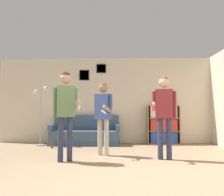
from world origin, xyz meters
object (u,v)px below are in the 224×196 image
(person_player_foreground_left, at_px, (65,105))
(bottle_on_floor, at_px, (52,145))
(person_watcher_holding_cup, at_px, (164,108))
(person_player_foreground_center, at_px, (103,110))
(bookshelf, at_px, (163,125))
(drinking_cup, at_px, (164,104))
(floor_lamp, at_px, (41,103))
(couch, at_px, (85,135))

(person_player_foreground_left, xyz_separation_m, bottle_on_floor, (-0.75, 1.80, -1.02))
(person_player_foreground_left, xyz_separation_m, person_watcher_holding_cup, (2.02, 0.29, -0.04))
(person_player_foreground_left, distance_m, person_watcher_holding_cup, 2.04)
(person_player_foreground_left, bearing_deg, bottle_on_floor, 112.66)
(person_watcher_holding_cup, bearing_deg, person_player_foreground_center, 161.43)
(bookshelf, distance_m, person_player_foreground_left, 3.72)
(bookshelf, distance_m, drinking_cup, 0.64)
(bookshelf, xyz_separation_m, person_player_foreground_left, (-2.42, -2.77, 0.53))
(bookshelf, bearing_deg, drinking_cup, 1.77)
(person_player_foreground_center, height_order, drinking_cup, person_player_foreground_center)
(bottle_on_floor, bearing_deg, floor_lamp, 134.50)
(couch, bearing_deg, bookshelf, 4.74)
(person_player_foreground_left, bearing_deg, person_watcher_holding_cup, 8.15)
(floor_lamp, distance_m, person_player_foreground_left, 2.60)
(bookshelf, xyz_separation_m, drinking_cup, (0.01, 0.00, 0.64))
(floor_lamp, distance_m, bottle_on_floor, 1.32)
(person_player_foreground_left, xyz_separation_m, person_player_foreground_center, (0.71, 0.73, -0.10))
(person_player_foreground_center, relative_size, drinking_cup, 17.53)
(couch, xyz_separation_m, person_player_foreground_left, (-0.05, -2.57, 0.83))
(bookshelf, xyz_separation_m, floor_lamp, (-3.65, -0.48, 0.64))
(person_player_foreground_center, height_order, person_watcher_holding_cup, person_watcher_holding_cup)
(person_player_foreground_left, relative_size, person_player_foreground_center, 1.08)
(person_watcher_holding_cup, relative_size, bottle_on_floor, 7.39)
(person_watcher_holding_cup, bearing_deg, bookshelf, 80.73)
(person_player_foreground_left, relative_size, drinking_cup, 18.94)
(floor_lamp, bearing_deg, couch, 12.52)
(bookshelf, distance_m, person_watcher_holding_cup, 2.56)
(couch, height_order, bottle_on_floor, couch)
(person_watcher_holding_cup, xyz_separation_m, bottle_on_floor, (-2.77, 1.52, -0.98))
(drinking_cup, bearing_deg, couch, -175.27)
(bookshelf, bearing_deg, person_player_foreground_left, -131.16)
(couch, height_order, floor_lamp, floor_lamp)
(couch, relative_size, person_player_foreground_center, 1.25)
(couch, relative_size, bottle_on_floor, 8.85)
(couch, xyz_separation_m, drinking_cup, (2.39, 0.20, 0.93))
(couch, bearing_deg, person_player_foreground_center, -70.33)
(floor_lamp, relative_size, person_player_foreground_left, 0.97)
(couch, distance_m, bookshelf, 2.40)
(couch, distance_m, person_player_foreground_center, 2.09)
(couch, bearing_deg, bottle_on_floor, -136.13)
(couch, height_order, person_player_foreground_left, person_player_foreground_left)
(bookshelf, bearing_deg, person_player_foreground_center, -130.05)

